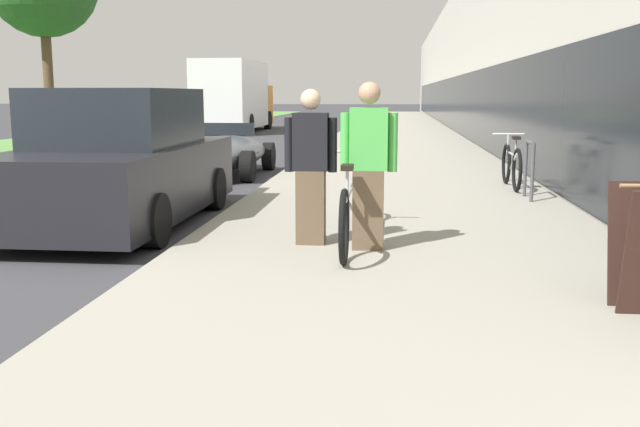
{
  "coord_description": "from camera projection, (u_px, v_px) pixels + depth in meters",
  "views": [
    {
      "loc": [
        5.21,
        -6.23,
        1.64
      ],
      "look_at": [
        3.36,
        11.67,
        -1.39
      ],
      "focal_mm": 40.0,
      "sensor_mm": 36.0,
      "label": 1
    }
  ],
  "objects": [
    {
      "name": "vintage_roadster_curbside",
      "position": [
        222.0,
        153.0,
        14.46
      ],
      "size": [
        1.72,
        3.9,
        1.05
      ],
      "color": "#4C5156",
      "rests_on": "ground"
    },
    {
      "name": "bike_rack_hoop",
      "position": [
        529.0,
        164.0,
        10.26
      ],
      "size": [
        0.05,
        0.6,
        0.84
      ],
      "color": "#4C4C51",
      "rests_on": "sidewalk_slab"
    },
    {
      "name": "parked_sedan_curbside",
      "position": [
        120.0,
        165.0,
        8.93
      ],
      "size": [
        1.94,
        4.36,
        1.71
      ],
      "color": "black",
      "rests_on": "ground"
    },
    {
      "name": "person_rider",
      "position": [
        369.0,
        166.0,
        6.89
      ],
      "size": [
        0.55,
        0.22,
        1.62
      ],
      "color": "brown",
      "rests_on": "sidewalk_slab"
    },
    {
      "name": "sidewalk_slab",
      "position": [
        397.0,
        136.0,
        26.96
      ],
      "size": [
        4.63,
        70.0,
        0.14
      ],
      "color": "gray",
      "rests_on": "ground"
    },
    {
      "name": "moving_truck",
      "position": [
        235.0,
        97.0,
        30.95
      ],
      "size": [
        2.24,
        7.58,
        3.0
      ],
      "color": "orange",
      "rests_on": "ground"
    },
    {
      "name": "lawn_strip",
      "position": [
        142.0,
        130.0,
        32.05
      ],
      "size": [
        5.3,
        70.0,
        0.03
      ],
      "color": "#5B9347",
      "rests_on": "ground"
    },
    {
      "name": "tandem_bicycle",
      "position": [
        351.0,
        205.0,
        7.35
      ],
      "size": [
        0.52,
        2.87,
        0.87
      ],
      "color": "black",
      "rests_on": "sidewalk_slab"
    },
    {
      "name": "storefront_facade",
      "position": [
        554.0,
        64.0,
        33.58
      ],
      "size": [
        10.01,
        70.0,
        6.06
      ],
      "color": "silver",
      "rests_on": "ground"
    },
    {
      "name": "person_bystander",
      "position": [
        311.0,
        167.0,
        7.14
      ],
      "size": [
        0.53,
        0.21,
        1.56
      ],
      "color": "brown",
      "rests_on": "sidewalk_slab"
    },
    {
      "name": "cruiser_bike_nearest",
      "position": [
        511.0,
        165.0,
        11.53
      ],
      "size": [
        0.52,
        1.75,
        0.86
      ],
      "color": "black",
      "rests_on": "sidewalk_slab"
    }
  ]
}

